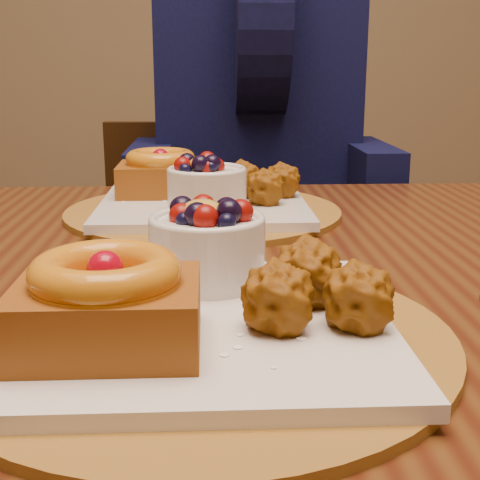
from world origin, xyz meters
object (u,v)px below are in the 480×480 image
at_px(place_setting_near, 196,302).
at_px(diner, 257,98).
at_px(dining_table, 204,326).
at_px(place_setting_far, 200,195).
at_px(chair_far, 195,303).

height_order(place_setting_near, diner, diner).
distance_m(dining_table, place_setting_near, 0.24).
bearing_deg(diner, place_setting_far, -88.15).
height_order(dining_table, diner, diner).
relative_size(place_setting_near, diner, 0.46).
bearing_deg(diner, dining_table, -84.34).
bearing_deg(chair_far, dining_table, -83.85).
distance_m(place_setting_near, chair_far, 0.93).
relative_size(place_setting_far, chair_far, 0.45).
xyz_separation_m(place_setting_near, place_setting_far, (0.00, 0.43, -0.00)).
bearing_deg(dining_table, place_setting_near, -91.00).
bearing_deg(place_setting_near, place_setting_far, 90.00).
relative_size(place_setting_near, place_setting_far, 1.00).
distance_m(chair_far, diner, 0.45).
bearing_deg(dining_table, chair_far, 92.03).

